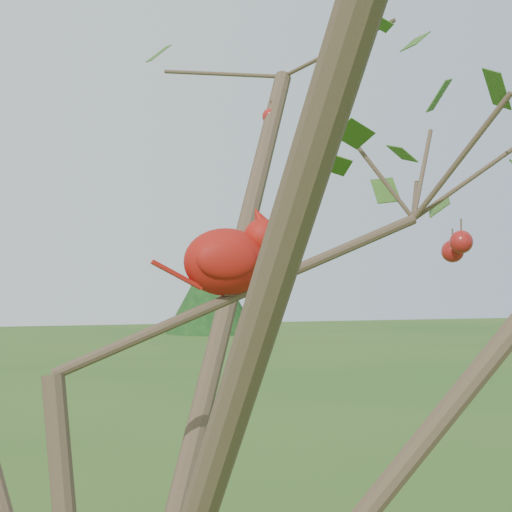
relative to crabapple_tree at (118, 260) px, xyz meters
The scene contains 3 objects.
crabapple_tree is the anchor object (origin of this frame).
cardinal 0.22m from the crabapple_tree, 26.90° to the left, with size 0.23×0.13×0.16m.
distant_trees 26.18m from the crabapple_tree, 87.39° to the left, with size 41.23×14.78×3.64m.
Camera 1 is at (-0.17, -1.13, 2.09)m, focal length 55.00 mm.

